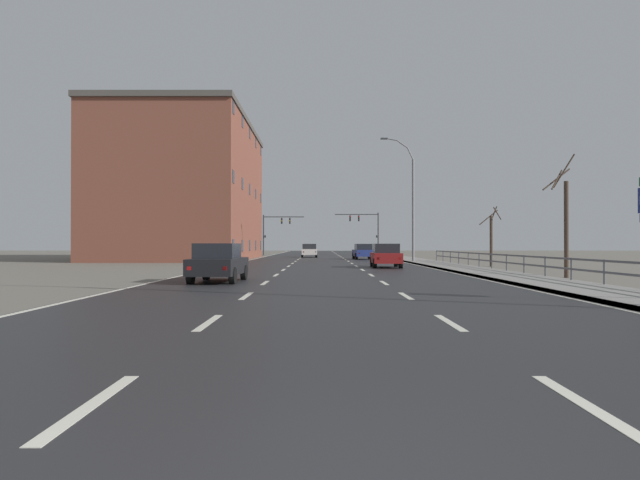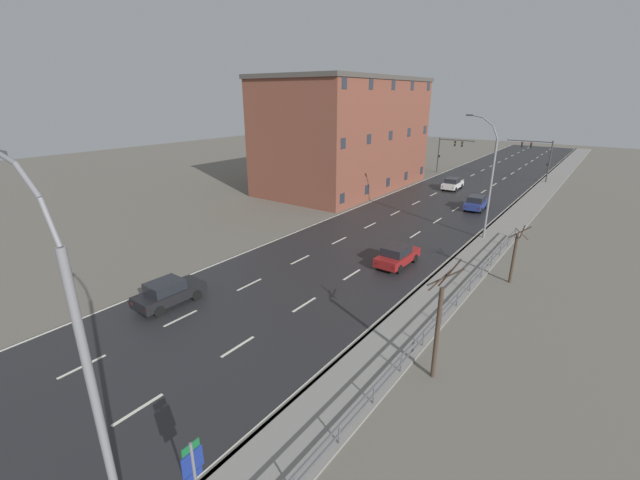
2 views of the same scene
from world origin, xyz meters
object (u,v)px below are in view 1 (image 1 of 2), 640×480
at_px(car_near_right, 307,250).
at_px(car_far_right, 361,251).
at_px(street_lamp_midground, 409,202).
at_px(brick_building, 184,191).
at_px(traffic_signal_right, 365,225).
at_px(car_near_left, 216,262).
at_px(traffic_signal_left, 272,227).
at_px(car_mid_centre, 384,255).

bearing_deg(car_near_right, car_far_right, -57.96).
bearing_deg(street_lamp_midground, car_near_right, 116.37).
bearing_deg(brick_building, traffic_signal_right, 43.33).
bearing_deg(car_near_right, car_near_left, -95.33).
relative_size(traffic_signal_right, car_near_right, 1.47).
xyz_separation_m(traffic_signal_left, car_near_right, (5.02, -11.34, -3.05)).
bearing_deg(car_far_right, brick_building, 171.87).
distance_m(street_lamp_midground, traffic_signal_left, 32.27).
relative_size(street_lamp_midground, traffic_signal_right, 1.72).
height_order(street_lamp_midground, brick_building, brick_building).
height_order(traffic_signal_right, car_mid_centre, traffic_signal_right).
bearing_deg(car_near_right, car_mid_centre, -80.09).
bearing_deg(car_mid_centre, car_far_right, 91.21).
height_order(car_far_right, car_near_left, same).
height_order(street_lamp_midground, traffic_signal_left, street_lamp_midground).
bearing_deg(traffic_signal_right, street_lamp_midground, -87.98).
xyz_separation_m(car_mid_centre, car_near_left, (-8.39, -13.53, 0.00)).
bearing_deg(traffic_signal_left, car_near_right, -66.13).
xyz_separation_m(traffic_signal_left, car_far_right, (10.59, -19.78, -3.05)).
distance_m(car_near_left, brick_building, 36.31).
bearing_deg(traffic_signal_left, brick_building, -112.62).
bearing_deg(brick_building, car_near_right, 28.53).
height_order(traffic_signal_left, car_far_right, traffic_signal_left).
height_order(car_mid_centre, brick_building, brick_building).
distance_m(car_far_right, car_mid_centre, 19.29).
height_order(traffic_signal_right, car_far_right, traffic_signal_right).
relative_size(traffic_signal_right, car_mid_centre, 1.47).
height_order(traffic_signal_right, traffic_signal_left, traffic_signal_right).
distance_m(traffic_signal_right, car_mid_centre, 40.28).
xyz_separation_m(street_lamp_midground, traffic_signal_right, (-1.06, 30.14, -0.95)).
xyz_separation_m(street_lamp_midground, car_near_right, (-8.82, 17.79, -4.28)).
relative_size(street_lamp_midground, car_near_left, 2.52).
bearing_deg(car_mid_centre, traffic_signal_left, 106.44).
distance_m(car_mid_centre, car_near_left, 15.92).
bearing_deg(traffic_signal_left, car_near_left, -87.65).
relative_size(car_far_right, car_mid_centre, 1.01).
distance_m(street_lamp_midground, traffic_signal_right, 30.18).
bearing_deg(car_near_left, car_near_right, 87.70).
bearing_deg(car_near_left, traffic_signal_left, 94.01).
relative_size(car_mid_centre, brick_building, 0.17).
height_order(traffic_signal_right, car_near_left, traffic_signal_right).
bearing_deg(car_mid_centre, brick_building, 132.27).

